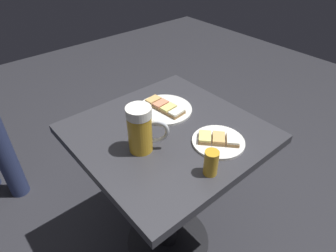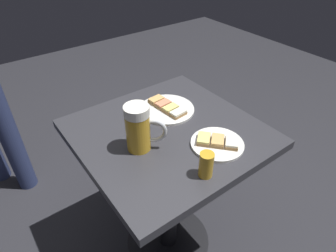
% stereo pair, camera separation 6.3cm
% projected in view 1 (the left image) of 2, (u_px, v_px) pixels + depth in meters
% --- Properties ---
extents(ground_plane, '(6.00, 6.00, 0.00)m').
position_uv_depth(ground_plane, '(168.00, 240.00, 1.58)').
color(ground_plane, '#28282D').
extents(cafe_table, '(0.67, 0.68, 0.76)m').
position_uv_depth(cafe_table, '(168.00, 165.00, 1.24)').
color(cafe_table, black).
rests_on(cafe_table, ground_plane).
extents(plate_near, '(0.23, 0.23, 0.03)m').
position_uv_depth(plate_near, '(165.00, 109.00, 1.24)').
color(plate_near, white).
rests_on(plate_near, cafe_table).
extents(plate_far, '(0.19, 0.19, 0.03)m').
position_uv_depth(plate_far, '(218.00, 141.00, 1.06)').
color(plate_far, white).
rests_on(plate_far, cafe_table).
extents(beer_mug, '(0.11, 0.13, 0.18)m').
position_uv_depth(beer_mug, '(141.00, 129.00, 0.99)').
color(beer_mug, gold).
rests_on(beer_mug, cafe_table).
extents(beer_glass_small, '(0.05, 0.05, 0.09)m').
position_uv_depth(beer_glass_small, '(211.00, 163.00, 0.92)').
color(beer_glass_small, gold).
rests_on(beer_glass_small, cafe_table).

